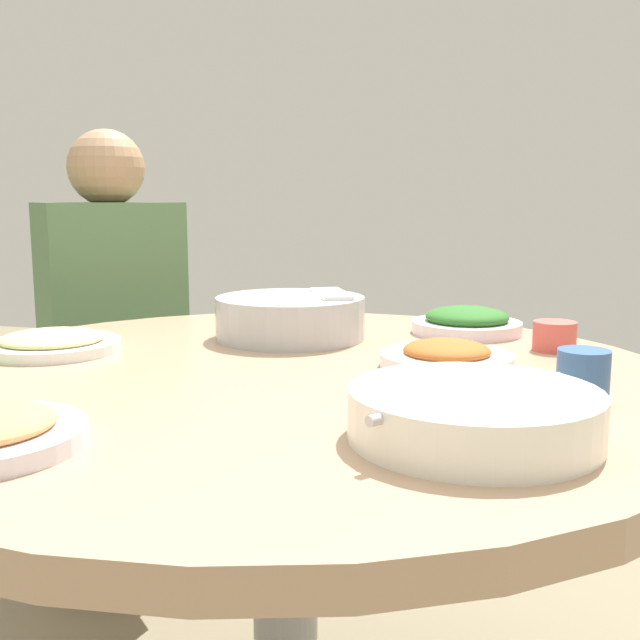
{
  "coord_description": "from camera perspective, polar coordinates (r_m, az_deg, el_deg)",
  "views": [
    {
      "loc": [
        -0.34,
        1.07,
        1.01
      ],
      "look_at": [
        -0.06,
        -0.0,
        0.83
      ],
      "focal_mm": 41.87,
      "sensor_mm": 36.0,
      "label": 1
    }
  ],
  "objects": [
    {
      "name": "dish_noodles",
      "position": [
        1.38,
        -19.78,
        -1.64
      ],
      "size": [
        0.23,
        0.23,
        0.04
      ],
      "color": "white",
      "rests_on": "round_dining_table"
    },
    {
      "name": "tea_cup_far",
      "position": [
        1.66,
        -4.43,
        1.07
      ],
      "size": [
        0.08,
        0.08,
        0.06
      ],
      "primitive_type": "cylinder",
      "color": "white",
      "rests_on": "round_dining_table"
    },
    {
      "name": "round_dining_table",
      "position": [
        1.18,
        -2.77,
        -7.65
      ],
      "size": [
        1.25,
        1.25,
        0.75
      ],
      "color": "#99999E",
      "rests_on": "ground"
    },
    {
      "name": "tea_cup_near",
      "position": [
        1.03,
        19.45,
        -4.12
      ],
      "size": [
        0.07,
        0.07,
        0.07
      ],
      "primitive_type": "cylinder",
      "color": "#33598F",
      "rests_on": "round_dining_table"
    },
    {
      "name": "dish_greens",
      "position": [
        1.51,
        11.15,
        -0.16
      ],
      "size": [
        0.22,
        0.22,
        0.05
      ],
      "color": "silver",
      "rests_on": "round_dining_table"
    },
    {
      "name": "tea_cup_side",
      "position": [
        1.37,
        17.49,
        -1.17
      ],
      "size": [
        0.08,
        0.08,
        0.05
      ],
      "primitive_type": "cylinder",
      "color": "#CD514A",
      "rests_on": "round_dining_table"
    },
    {
      "name": "diner_left",
      "position": [
        1.99,
        -15.59,
        1.08
      ],
      "size": [
        0.47,
        0.47,
        0.76
      ],
      "color": "#2D333D",
      "rests_on": "stool_for_diner_left"
    },
    {
      "name": "stool_for_diner_left",
      "position": [
        2.12,
        -14.96,
        -13.2
      ],
      "size": [
        0.35,
        0.35,
        0.42
      ],
      "primitive_type": "cylinder",
      "color": "brown",
      "rests_on": "ground"
    },
    {
      "name": "soup_bowl",
      "position": [
        0.85,
        11.67,
        -7.17
      ],
      "size": [
        0.28,
        0.28,
        0.06
      ],
      "color": "white",
      "rests_on": "round_dining_table"
    },
    {
      "name": "rice_bowl",
      "position": [
        1.42,
        -2.27,
        0.27
      ],
      "size": [
        0.28,
        0.28,
        0.09
      ],
      "color": "#B2B5BA",
      "rests_on": "round_dining_table"
    },
    {
      "name": "dish_stirfry",
      "position": [
        1.19,
        9.66,
        -2.79
      ],
      "size": [
        0.21,
        0.21,
        0.04
      ],
      "color": "white",
      "rests_on": "round_dining_table"
    }
  ]
}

